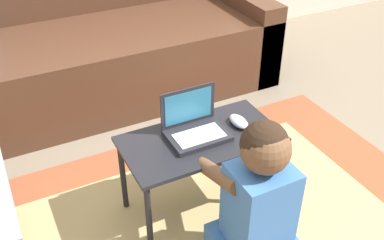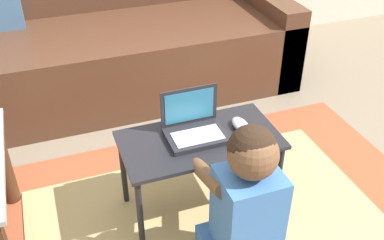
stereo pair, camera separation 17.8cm
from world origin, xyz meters
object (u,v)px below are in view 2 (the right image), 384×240
object	(u,v)px
computer_mouse	(240,125)
couch	(114,45)
person_seated	(247,212)
laptop	(195,128)
laptop_desk	(200,147)

from	to	relation	value
computer_mouse	couch	bearing A→B (deg)	103.33
computer_mouse	person_seated	bearing A→B (deg)	-111.10
computer_mouse	laptop	bearing A→B (deg)	175.36
laptop_desk	person_seated	world-z (taller)	person_seated
couch	laptop_desk	size ratio (longest dim) A/B	3.32
person_seated	laptop_desk	bearing A→B (deg)	96.33
couch	person_seated	distance (m)	1.58
laptop	computer_mouse	xyz separation A→B (m)	(0.19, -0.02, -0.02)
laptop_desk	person_seated	distance (m)	0.36
laptop_desk	computer_mouse	world-z (taller)	computer_mouse
laptop_desk	laptop	distance (m)	0.08
laptop	person_seated	world-z (taller)	person_seated
laptop_desk	laptop	size ratio (longest dim) A/B	2.68
laptop	person_seated	size ratio (longest dim) A/B	0.36
laptop_desk	computer_mouse	distance (m)	0.19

